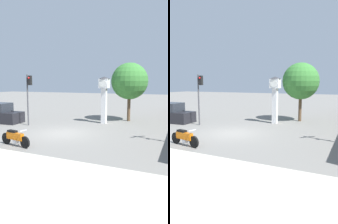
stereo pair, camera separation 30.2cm
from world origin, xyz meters
The scene contains 6 objects.
ground_plane centered at (0.00, 0.00, 0.00)m, with size 120.00×120.00×0.00m, color slate.
motorcycle centered at (-0.91, -3.90, 0.49)m, with size 2.30×0.59×1.02m.
clock_tower centered at (1.36, 5.07, 2.78)m, with size 0.99×0.99×4.20m.
traffic_light centered at (-4.11, 1.45, 2.98)m, with size 0.50×0.35×4.35m.
street_tree centered at (3.11, 7.22, 3.79)m, with size 3.44×3.44×5.53m.
parked_car centered at (-7.66, 1.56, 0.75)m, with size 4.32×2.10×1.80m.
Camera 2 is at (8.11, -13.30, 3.63)m, focal length 35.00 mm.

